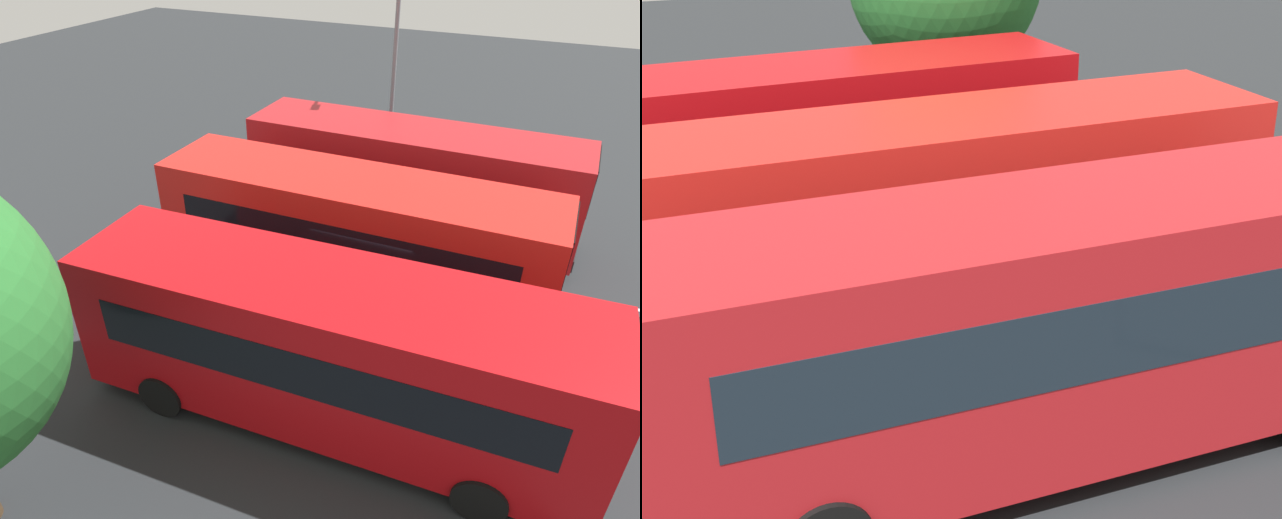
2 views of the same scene
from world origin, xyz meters
TOP-DOWN VIEW (x-y plane):
  - ground_plane at (0.00, 0.00)m, footprint 71.45×71.45m
  - bus_far_left at (0.61, -4.18)m, footprint 10.18×3.06m
  - bus_center_left at (-0.62, 0.05)m, footprint 10.11×2.78m
  - bus_center_right at (-0.33, 4.05)m, footprint 10.08×2.71m
  - lane_stripe_outer_left at (0.00, -2.01)m, footprint 14.80×1.18m
  - lane_stripe_inner_left at (0.00, 2.01)m, footprint 14.80×1.18m

SIDE VIEW (x-z plane):
  - ground_plane at x=0.00m, z-range 0.00..0.00m
  - lane_stripe_outer_left at x=0.00m, z-range 0.00..0.01m
  - lane_stripe_inner_left at x=0.00m, z-range 0.00..0.01m
  - bus_far_left at x=0.61m, z-range 0.16..3.51m
  - bus_center_left at x=-0.62m, z-range 0.16..3.51m
  - bus_center_right at x=-0.33m, z-range 0.16..3.51m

